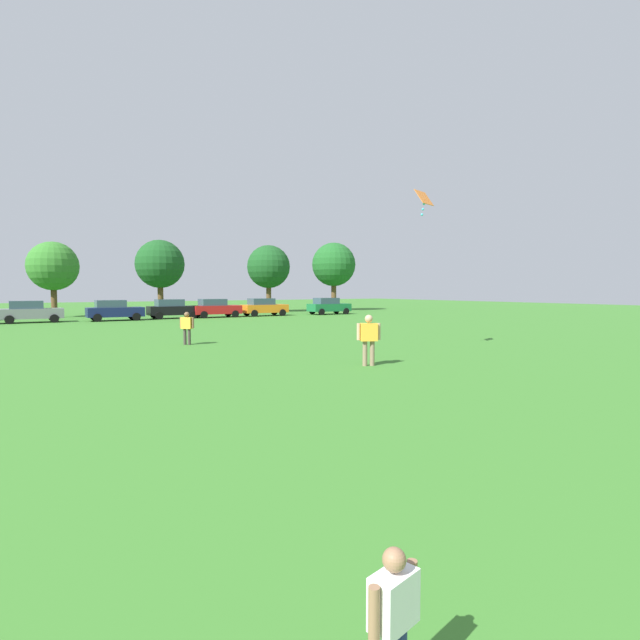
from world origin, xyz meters
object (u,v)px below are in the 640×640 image
at_px(kite, 424,200).
at_px(tree_center_left, 53,266).
at_px(tree_center_right, 160,264).
at_px(adult_bystander, 369,336).
at_px(parked_car_navy_2, 114,310).
at_px(parked_car_black_3, 173,309).
at_px(parked_car_orange_5, 264,307).
at_px(parked_car_green_6, 328,306).
at_px(parked_car_red_4, 215,308).
at_px(tree_right, 269,267).
at_px(tree_far_right, 334,265).
at_px(bystander_midfield, 187,325).
at_px(parked_car_gray_1, 30,312).
at_px(child_kite_flyer, 394,610).

bearing_deg(kite, tree_center_left, 107.70).
bearing_deg(tree_center_left, tree_center_right, -0.48).
xyz_separation_m(adult_bystander, parked_car_navy_2, (-3.22, 29.97, -0.16)).
height_order(adult_bystander, parked_car_black_3, adult_bystander).
bearing_deg(kite, parked_car_orange_5, 78.10).
distance_m(parked_car_black_3, parked_car_green_6, 15.50).
xyz_separation_m(parked_car_red_4, tree_right, (8.79, 7.23, 4.18)).
bearing_deg(adult_bystander, tree_far_right, 81.45).
distance_m(bystander_midfield, parked_car_black_3, 21.74).
distance_m(tree_center_right, tree_far_right, 20.33).
xyz_separation_m(parked_car_green_6, tree_center_right, (-14.78, 8.01, 4.17)).
distance_m(parked_car_orange_5, tree_right, 9.25).
xyz_separation_m(adult_bystander, tree_center_left, (-7.06, 37.62, 3.59)).
bearing_deg(bystander_midfield, kite, -177.74).
distance_m(parked_car_gray_1, parked_car_orange_5, 19.33).
xyz_separation_m(parked_car_gray_1, parked_car_navy_2, (5.87, -0.71, 0.00)).
xyz_separation_m(kite, tree_center_left, (-11.35, 35.58, -1.59)).
bearing_deg(tree_right, adult_bystander, -110.78).
relative_size(parked_car_navy_2, parked_car_orange_5, 1.00).
relative_size(bystander_midfield, tree_center_right, 0.20).
xyz_separation_m(parked_car_red_4, tree_center_left, (-12.49, 7.38, 3.75)).
height_order(parked_car_gray_1, tree_center_right, tree_center_right).
xyz_separation_m(parked_car_gray_1, parked_car_black_3, (10.75, -0.10, 0.00)).
distance_m(kite, parked_car_green_6, 30.81).
bearing_deg(tree_far_right, parked_car_gray_1, -168.58).
bearing_deg(parked_car_green_6, tree_center_left, 161.52).
distance_m(child_kite_flyer, tree_far_right, 57.33).
height_order(adult_bystander, tree_right, tree_right).
xyz_separation_m(parked_car_gray_1, tree_center_left, (2.03, 6.94, 3.75)).
distance_m(child_kite_flyer, tree_center_right, 49.88).
distance_m(parked_car_navy_2, tree_center_right, 10.28).
bearing_deg(parked_car_green_6, parked_car_black_3, 176.12).
bearing_deg(parked_car_navy_2, tree_far_right, 15.39).
xyz_separation_m(parked_car_black_3, parked_car_orange_5, (8.57, -0.36, 0.00)).
xyz_separation_m(bystander_midfield, parked_car_orange_5, (13.57, 20.81, -0.05)).
relative_size(adult_bystander, tree_center_left, 0.25).
height_order(parked_car_green_6, tree_center_right, tree_center_right).
distance_m(bystander_midfield, parked_car_red_4, 22.58).
height_order(tree_center_left, tree_center_right, tree_center_right).
bearing_deg(parked_car_red_4, parked_car_navy_2, -178.26).
bearing_deg(child_kite_flyer, parked_car_black_3, 62.33).
relative_size(child_kite_flyer, tree_right, 0.13).
xyz_separation_m(bystander_midfield, tree_right, (17.55, 28.04, 4.13)).
bearing_deg(parked_car_navy_2, adult_bystander, -83.86).
relative_size(parked_car_black_3, tree_center_right, 0.58).
relative_size(parked_car_orange_5, tree_center_left, 0.63).
relative_size(kite, tree_center_left, 0.15).
bearing_deg(kite, parked_car_gray_1, 115.04).
xyz_separation_m(child_kite_flyer, tree_right, (22.31, 48.49, 4.45)).
distance_m(parked_car_navy_2, tree_far_right, 27.24).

